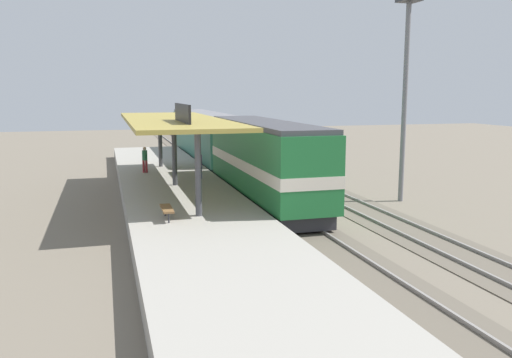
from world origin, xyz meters
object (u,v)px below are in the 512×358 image
at_px(locomotive, 264,161).
at_px(passenger_carriage_single, 205,137).
at_px(person_walking, 199,163).
at_px(light_mast, 407,51).
at_px(person_waiting, 145,158).
at_px(platform_bench, 167,209).

relative_size(locomotive, passenger_carriage_single, 0.72).
relative_size(passenger_carriage_single, person_walking, 11.70).
relative_size(locomotive, light_mast, 1.23).
bearing_deg(locomotive, passenger_carriage_single, 90.00).
distance_m(locomotive, person_walking, 5.23).
relative_size(light_mast, person_waiting, 6.84).
height_order(locomotive, person_waiting, locomotive).
bearing_deg(passenger_carriage_single, light_mast, -67.89).
distance_m(passenger_carriage_single, person_walking, 13.96).
height_order(platform_bench, passenger_carriage_single, passenger_carriage_single).
height_order(platform_bench, locomotive, locomotive).
height_order(platform_bench, light_mast, light_mast).
bearing_deg(platform_bench, person_waiting, 89.58).
bearing_deg(person_walking, locomotive, -56.55).
relative_size(person_waiting, person_walking, 1.00).
relative_size(platform_bench, person_waiting, 0.99).
relative_size(platform_bench, person_walking, 0.99).
bearing_deg(platform_bench, light_mast, 18.42).
bearing_deg(platform_bench, passenger_carriage_single, 75.85).
bearing_deg(person_waiting, light_mast, -33.19).
relative_size(light_mast, person_walking, 6.84).
xyz_separation_m(passenger_carriage_single, person_waiting, (-5.90, -10.24, -0.46)).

